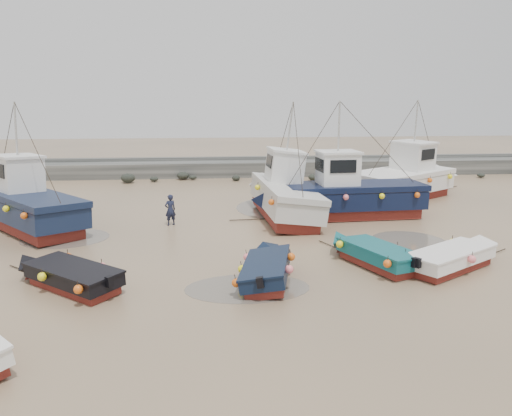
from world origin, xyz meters
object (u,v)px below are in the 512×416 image
at_px(dinghy_3, 456,255).
at_px(dinghy_4, 67,272).
at_px(cabin_boat_1, 280,192).
at_px(cabin_boat_3, 407,178).
at_px(dinghy_1, 270,265).
at_px(person, 171,225).
at_px(cabin_boat_0, 22,202).
at_px(cabin_boat_2, 344,194).
at_px(dinghy_2, 373,251).

height_order(dinghy_3, dinghy_4, same).
height_order(dinghy_3, cabin_boat_1, cabin_boat_1).
height_order(dinghy_3, cabin_boat_3, cabin_boat_3).
xyz_separation_m(dinghy_1, person, (-4.18, 8.17, -0.55)).
relative_size(cabin_boat_0, cabin_boat_2, 0.84).
height_order(dinghy_4, cabin_boat_3, cabin_boat_3).
bearing_deg(cabin_boat_1, dinghy_2, -77.70).
height_order(cabin_boat_0, cabin_boat_1, same).
xyz_separation_m(dinghy_3, person, (-11.46, 7.62, -0.54)).
distance_m(dinghy_1, dinghy_2, 4.43).
height_order(dinghy_4, person, dinghy_4).
bearing_deg(dinghy_4, dinghy_3, -47.59).
xyz_separation_m(dinghy_2, dinghy_3, (3.04, -0.75, -0.01)).
distance_m(dinghy_3, cabin_boat_1, 10.76).
xyz_separation_m(dinghy_4, cabin_boat_2, (12.21, 9.11, 0.78)).
bearing_deg(cabin_boat_3, cabin_boat_1, -98.11).
height_order(cabin_boat_3, person, cabin_boat_3).
xyz_separation_m(cabin_boat_0, cabin_boat_3, (22.12, 5.65, 0.01)).
xyz_separation_m(dinghy_4, cabin_boat_1, (8.84, 9.81, 0.77)).
relative_size(dinghy_3, dinghy_4, 1.13).
bearing_deg(dinghy_2, person, 116.97).
distance_m(dinghy_3, person, 13.78).
height_order(dinghy_2, person, dinghy_2).
xyz_separation_m(dinghy_3, dinghy_4, (-14.40, -0.63, 0.01)).
height_order(dinghy_4, cabin_boat_2, cabin_boat_2).
bearing_deg(dinghy_3, cabin_boat_3, 134.20).
bearing_deg(cabin_boat_0, dinghy_3, -64.07).
relative_size(dinghy_1, dinghy_2, 1.03).
bearing_deg(dinghy_1, cabin_boat_1, 91.86).
distance_m(dinghy_2, person, 10.88).
bearing_deg(dinghy_4, cabin_boat_0, 67.50).
relative_size(dinghy_2, cabin_boat_3, 0.57).
relative_size(dinghy_4, cabin_boat_1, 0.47).
bearing_deg(cabin_boat_0, cabin_boat_2, -39.13).
xyz_separation_m(dinghy_3, cabin_boat_2, (-2.19, 8.48, 0.78)).
xyz_separation_m(dinghy_4, person, (2.94, 8.26, -0.55)).
distance_m(cabin_boat_1, person, 6.24).
bearing_deg(dinghy_4, cabin_boat_1, -2.11).
bearing_deg(cabin_boat_3, dinghy_2, -60.24).
bearing_deg(cabin_boat_1, cabin_boat_3, 21.05).
bearing_deg(dinghy_1, cabin_boat_2, 72.46).
distance_m(dinghy_1, cabin_boat_0, 14.19).
distance_m(dinghy_4, cabin_boat_3, 22.63).
height_order(cabin_boat_2, person, cabin_boat_2).
xyz_separation_m(cabin_boat_0, cabin_boat_2, (16.59, 0.73, 0.00)).
relative_size(dinghy_3, cabin_boat_3, 0.59).
bearing_deg(dinghy_1, dinghy_4, -167.41).
relative_size(cabin_boat_3, person, 6.00).
bearing_deg(dinghy_2, dinghy_1, 173.18).
xyz_separation_m(dinghy_3, cabin_boat_0, (-18.78, 7.74, 0.78)).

